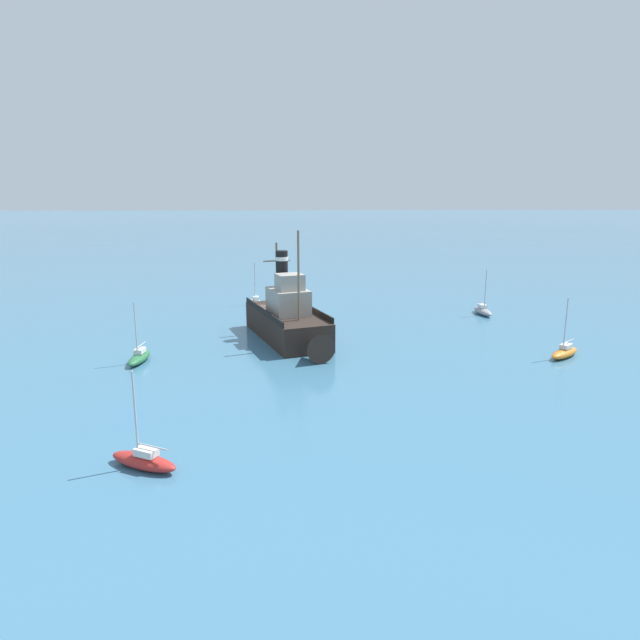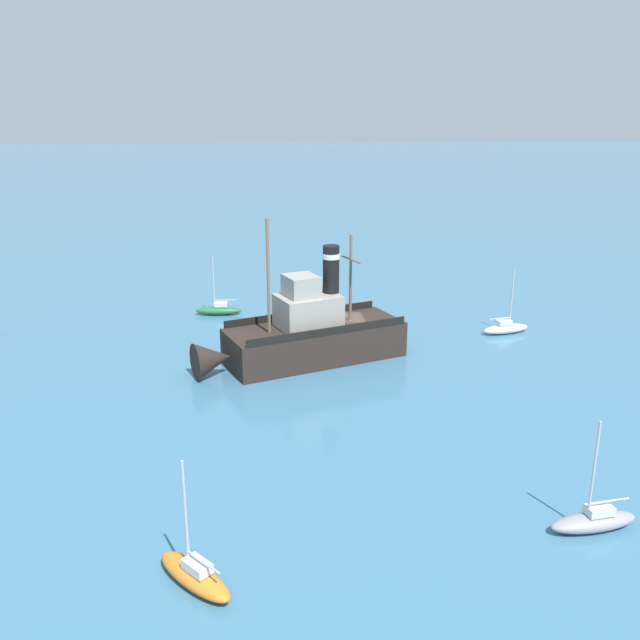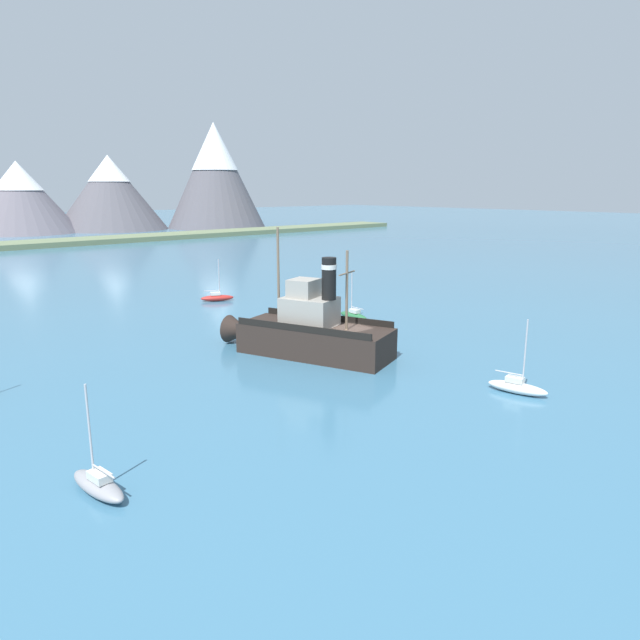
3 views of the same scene
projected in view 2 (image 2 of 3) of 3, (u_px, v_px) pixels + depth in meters
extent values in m
plane|color=teal|center=(345.00, 350.00, 48.24)|extent=(600.00, 600.00, 0.00)
cube|color=#2D231E|center=(315.00, 343.00, 46.06)|extent=(8.28, 12.78, 2.40)
cone|color=#2D231E|center=(213.00, 359.00, 43.05)|extent=(3.04, 3.07, 2.35)
cube|color=#9E998E|center=(308.00, 311.00, 45.16)|extent=(4.20, 4.79, 2.20)
cube|color=#9E998E|center=(301.00, 286.00, 44.42)|extent=(2.76, 2.64, 1.40)
cylinder|color=black|center=(331.00, 269.00, 45.07)|extent=(1.10, 1.10, 3.20)
cylinder|color=silver|center=(331.00, 256.00, 44.80)|extent=(1.16, 1.16, 0.35)
cylinder|color=#75604C|center=(268.00, 277.00, 43.20)|extent=(0.20, 0.20, 7.50)
cylinder|color=#75604C|center=(351.00, 278.00, 45.94)|extent=(0.20, 0.20, 6.00)
cylinder|color=#75604C|center=(351.00, 259.00, 45.54)|extent=(2.48, 1.01, 0.12)
cube|color=black|center=(329.00, 331.00, 43.78)|extent=(4.05, 10.74, 0.50)
cube|color=black|center=(302.00, 314.00, 47.48)|extent=(4.05, 10.74, 0.50)
ellipsoid|color=#286B3D|center=(219.00, 311.00, 56.34)|extent=(1.40, 3.87, 0.70)
cube|color=silver|center=(221.00, 304.00, 56.18)|extent=(0.72, 1.15, 0.36)
cylinder|color=#B7B7BC|center=(214.00, 282.00, 55.60)|extent=(0.10, 0.10, 4.20)
cylinder|color=#B7B7BC|center=(225.00, 300.00, 56.08)|extent=(0.22, 1.80, 0.08)
ellipsoid|color=orange|center=(195.00, 576.00, 24.37)|extent=(3.59, 3.33, 0.70)
cube|color=silver|center=(197.00, 566.00, 24.08)|extent=(1.25, 1.21, 0.36)
cylinder|color=#B7B7BC|center=(186.00, 514.00, 23.83)|extent=(0.10, 0.10, 4.20)
cylinder|color=#B7B7BC|center=(204.00, 562.00, 23.71)|extent=(1.41, 1.24, 0.08)
ellipsoid|color=white|center=(506.00, 329.00, 51.65)|extent=(1.89, 3.95, 0.70)
cube|color=silver|center=(504.00, 323.00, 51.43)|extent=(0.86, 1.21, 0.36)
cylinder|color=#B7B7BC|center=(512.00, 298.00, 51.00)|extent=(0.10, 0.10, 4.20)
cylinder|color=#B7B7BC|center=(500.00, 318.00, 51.20)|extent=(0.46, 1.78, 0.08)
ellipsoid|color=gray|center=(593.00, 522.00, 27.55)|extent=(1.55, 3.90, 0.70)
cube|color=silver|center=(599.00, 510.00, 27.43)|extent=(0.77, 1.17, 0.36)
cylinder|color=#B7B7BC|center=(594.00, 469.00, 26.75)|extent=(0.10, 0.10, 4.20)
cylinder|color=#B7B7BC|center=(609.00, 501.00, 27.41)|extent=(0.30, 1.80, 0.08)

